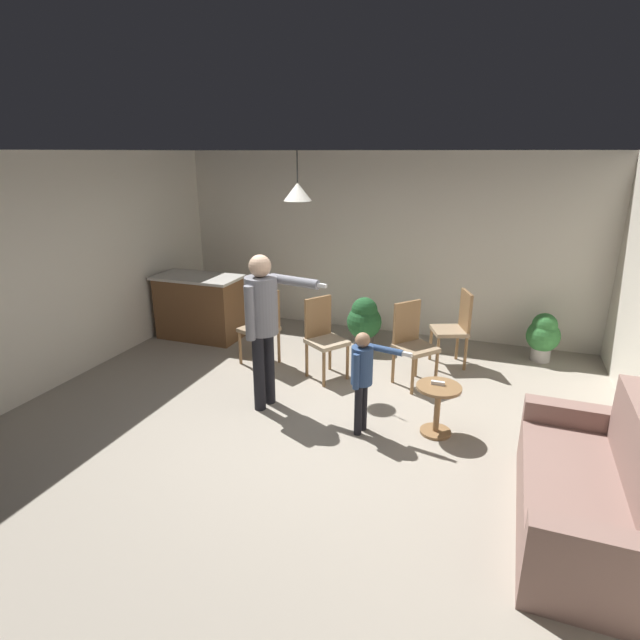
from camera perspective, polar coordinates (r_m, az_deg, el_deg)
The scene contains 16 objects.
ground at distance 5.30m, azimuth -1.63°, elevation -11.87°, with size 7.68×7.68×0.00m, color #9E9384.
wall_back at distance 7.75m, azimuth 7.06°, elevation 8.50°, with size 6.40×0.10×2.70m, color silver.
wall_left at distance 6.62m, azimuth -28.59°, elevation 4.65°, with size 0.10×6.40×2.70m, color silver.
couch_floral at distance 4.33m, azimuth 28.47°, elevation -16.92°, with size 0.87×1.81×1.00m.
kitchen_counter at distance 7.74m, azimuth -13.47°, elevation 1.46°, with size 1.26×0.66×0.95m.
side_table_by_couch at distance 5.15m, azimuth 13.17°, elevation -9.21°, with size 0.44×0.44×0.52m.
person_adult at distance 5.30m, azimuth -6.47°, elevation 0.50°, with size 0.87×0.48×1.70m.
person_child at distance 4.91m, azimuth 4.87°, elevation -5.87°, with size 0.58×0.30×1.06m.
dining_chair_by_counter at distance 6.55m, azimuth -6.50°, elevation -0.62°, with size 0.54×0.54×1.00m.
dining_chair_near_wall at distance 6.18m, azimuth 0.40°, elevation -1.69°, with size 0.58×0.58×1.00m.
dining_chair_centre_back at distance 6.74m, azimuth 15.07°, elevation -0.62°, with size 0.55×0.55×1.00m.
dining_chair_spare at distance 6.09m, azimuth 10.37°, elevation -2.31°, with size 0.59×0.59×1.00m.
potted_plant_corner at distance 7.13m, azimuth 5.02°, elevation -0.08°, with size 0.49×0.49×0.75m.
potted_plant_by_wall at distance 7.34m, azimuth 23.95°, elevation -1.54°, with size 0.43×0.43×0.66m.
spare_remote_on_table at distance 5.08m, azimuth 13.20°, elevation -6.96°, with size 0.04×0.13×0.04m, color white.
ceiling_light_pendant at distance 5.88m, azimuth -2.56°, elevation 14.30°, with size 0.32×0.32×0.55m.
Camera 1 is at (1.70, -4.25, 2.68)m, focal length 28.28 mm.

